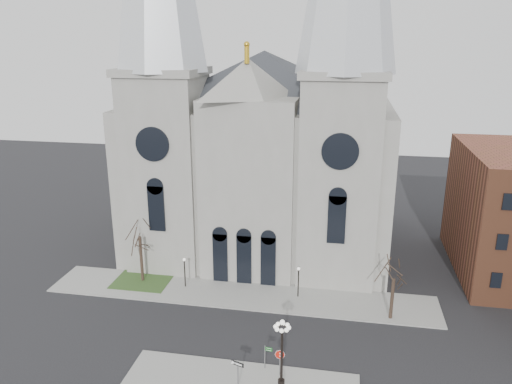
% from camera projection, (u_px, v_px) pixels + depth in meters
% --- Properties ---
extents(ground, '(160.00, 160.00, 0.00)m').
position_uv_depth(ground, '(212.00, 359.00, 41.21)').
color(ground, black).
rests_on(ground, ground).
extents(sidewalk_far, '(40.00, 6.00, 0.14)m').
position_uv_depth(sidewalk_far, '(240.00, 294.00, 51.53)').
color(sidewalk_far, gray).
rests_on(sidewalk_far, ground).
extents(grass_patch, '(6.00, 5.00, 0.18)m').
position_uv_depth(grass_patch, '(143.00, 281.00, 54.35)').
color(grass_patch, '#2E481E').
rests_on(grass_patch, ground).
extents(cathedral, '(33.00, 26.66, 54.00)m').
position_uv_depth(cathedral, '(260.00, 101.00, 57.22)').
color(cathedral, gray).
rests_on(cathedral, ground).
extents(tree_left, '(3.20, 3.20, 7.50)m').
position_uv_depth(tree_left, '(139.00, 234.00, 52.72)').
color(tree_left, black).
rests_on(tree_left, ground).
extents(tree_right, '(3.20, 3.20, 6.00)m').
position_uv_depth(tree_right, '(394.00, 276.00, 45.78)').
color(tree_right, black).
rests_on(tree_right, ground).
extents(ped_lamp_left, '(0.32, 0.32, 3.26)m').
position_uv_depth(ped_lamp_left, '(185.00, 268.00, 52.36)').
color(ped_lamp_left, black).
rests_on(ped_lamp_left, sidewalk_far).
extents(ped_lamp_right, '(0.32, 0.32, 3.26)m').
position_uv_depth(ped_lamp_right, '(298.00, 277.00, 50.30)').
color(ped_lamp_right, black).
rests_on(ped_lamp_right, sidewalk_far).
extents(stop_sign, '(0.77, 0.29, 2.23)m').
position_uv_depth(stop_sign, '(280.00, 357.00, 38.65)').
color(stop_sign, slate).
rests_on(stop_sign, sidewalk_near).
extents(globe_lamp, '(1.33, 1.33, 5.99)m').
position_uv_depth(globe_lamp, '(282.00, 347.00, 36.28)').
color(globe_lamp, black).
rests_on(globe_lamp, sidewalk_near).
extents(one_way_sign, '(1.00, 0.37, 2.38)m').
position_uv_depth(one_way_sign, '(238.00, 369.00, 37.22)').
color(one_way_sign, slate).
rests_on(one_way_sign, sidewalk_near).
extents(street_name_sign, '(0.65, 0.13, 2.03)m').
position_uv_depth(street_name_sign, '(266.00, 355.00, 39.54)').
color(street_name_sign, slate).
rests_on(street_name_sign, sidewalk_near).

